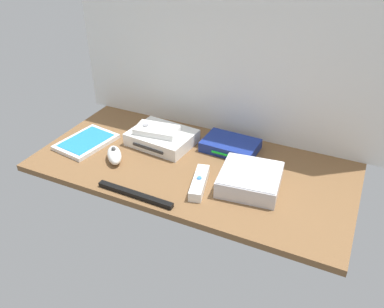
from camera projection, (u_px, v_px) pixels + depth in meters
ground_plane at (192, 167)px, 125.94cm from camera, size 100.00×48.00×2.00cm
back_wall at (225, 43)px, 127.03cm from camera, size 110.00×1.20×64.00cm
game_console at (162, 138)px, 135.42cm from camera, size 22.47×18.04×4.40cm
mini_computer at (250, 179)px, 114.33cm from camera, size 18.85×18.85×5.30cm
game_case at (86, 142)px, 135.84cm from camera, size 16.34×20.85×1.56cm
network_router at (230, 145)px, 132.04cm from camera, size 18.44×12.88×3.40cm
remote_wand at (199, 183)px, 114.82cm from camera, size 7.03×15.23×3.40cm
remote_nunchuk at (114, 155)px, 126.41cm from camera, size 9.81×10.48×5.10cm
remote_classic_pad at (157, 130)px, 133.38cm from camera, size 15.23×9.61×2.40cm
sensor_bar at (135, 195)px, 111.46cm from camera, size 24.03×2.30×1.40cm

